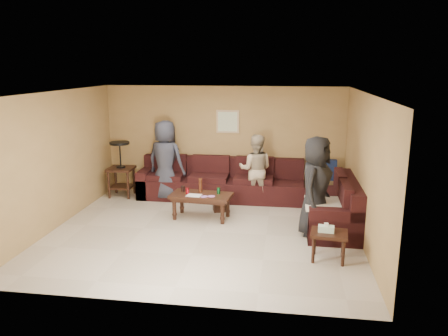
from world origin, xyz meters
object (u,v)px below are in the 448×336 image
(end_table_left, at_px, (121,168))
(waste_bin, at_px, (219,204))
(coffee_table, at_px, (201,198))
(person_middle, at_px, (256,169))
(person_left, at_px, (166,160))
(person_right, at_px, (316,186))
(side_table_right, at_px, (329,236))
(sectional_sofa, at_px, (255,193))

(end_table_left, xyz_separation_m, waste_bin, (2.39, -0.75, -0.52))
(coffee_table, relative_size, person_middle, 0.81)
(person_left, xyz_separation_m, person_right, (3.18, -1.65, -0.01))
(person_middle, bearing_deg, side_table_right, 118.25)
(sectional_sofa, xyz_separation_m, person_left, (-2.02, 0.32, 0.57))
(coffee_table, height_order, person_left, person_left)
(sectional_sofa, relative_size, coffee_table, 3.76)
(side_table_right, bearing_deg, waste_bin, 134.47)
(end_table_left, relative_size, person_middle, 0.83)
(end_table_left, relative_size, waste_bin, 4.35)
(end_table_left, xyz_separation_m, person_right, (4.26, -1.75, 0.22))
(coffee_table, height_order, waste_bin, coffee_table)
(sectional_sofa, distance_m, person_middle, 0.53)
(sectional_sofa, bearing_deg, person_left, 171.11)
(side_table_right, bearing_deg, person_right, 98.36)
(sectional_sofa, distance_m, person_right, 1.86)
(sectional_sofa, height_order, waste_bin, sectional_sofa)
(coffee_table, bearing_deg, person_middle, 48.55)
(person_middle, xyz_separation_m, person_right, (1.17, -1.64, 0.12))
(end_table_left, bearing_deg, person_left, -5.04)
(person_middle, distance_m, person_right, 2.02)
(person_middle, bearing_deg, coffee_table, 50.59)
(sectional_sofa, bearing_deg, person_right, -49.12)
(person_left, distance_m, person_right, 3.58)
(person_left, relative_size, person_middle, 1.17)
(side_table_right, height_order, person_left, person_left)
(person_left, bearing_deg, sectional_sofa, -174.04)
(sectional_sofa, xyz_separation_m, side_table_right, (1.31, -2.40, 0.07))
(coffee_table, distance_m, person_left, 1.59)
(coffee_table, bearing_deg, person_right, -13.83)
(waste_bin, bearing_deg, person_left, 153.54)
(sectional_sofa, height_order, end_table_left, end_table_left)
(person_middle, bearing_deg, waste_bin, 44.57)
(waste_bin, xyz_separation_m, person_right, (1.87, -1.00, 0.74))
(sectional_sofa, relative_size, person_left, 2.60)
(end_table_left, height_order, person_middle, person_middle)
(sectional_sofa, relative_size, person_right, 2.62)
(waste_bin, height_order, person_middle, person_middle)
(sectional_sofa, height_order, person_right, person_right)
(waste_bin, relative_size, person_right, 0.16)
(side_table_right, xyz_separation_m, waste_bin, (-2.03, 2.06, -0.25))
(person_right, bearing_deg, person_left, 82.78)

